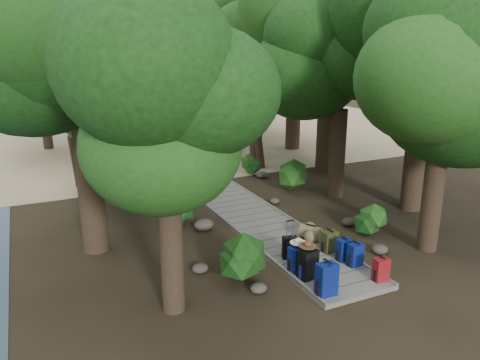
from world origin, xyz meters
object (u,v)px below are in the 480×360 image
backpack_left_a (327,278)px  backpack_right_a (381,268)px  lone_suitcase_on_sand (184,158)px  kayak (95,160)px  backpack_left_b (308,263)px  backpack_right_d (329,240)px  sun_lounger (230,148)px  suitcase_on_boardwalk (290,247)px  duffel_right_khaki (310,232)px  backpack_right_c (344,249)px  backpack_right_b (355,254)px  backpack_left_c (297,257)px

backpack_left_a → backpack_right_a: bearing=-1.0°
lone_suitcase_on_sand → kayak: size_ratio=0.22×
backpack_right_a → backpack_left_b: bearing=154.2°
backpack_right_d → lone_suitcase_on_sand: (-0.41, 10.67, -0.09)m
backpack_right_a → sun_lounger: backpack_right_a is taller
suitcase_on_boardwalk → lone_suitcase_on_sand: 10.60m
duffel_right_khaki → backpack_right_a: bearing=-116.7°
kayak → sun_lounger: sun_lounger is taller
backpack_right_c → kayak: (-4.05, 13.43, -0.26)m
sun_lounger → backpack_right_c: bearing=-99.1°
backpack_right_a → backpack_right_b: (-0.05, 0.86, 0.01)m
kayak → duffel_right_khaki: bearing=-60.5°
suitcase_on_boardwalk → sun_lounger: (3.60, 11.77, -0.09)m
backpack_right_a → backpack_right_b: bearing=97.1°
lone_suitcase_on_sand → kayak: lone_suitcase_on_sand is taller
backpack_left_b → sun_lounger: size_ratio=0.42×
backpack_left_a → lone_suitcase_on_sand: bearing=84.9°
backpack_right_b → suitcase_on_boardwalk: (-1.23, 1.05, -0.03)m
backpack_right_d → kayak: size_ratio=0.21×
backpack_left_c → duffel_right_khaki: bearing=30.9°
backpack_left_b → backpack_right_d: bearing=26.7°
backpack_right_c → kayak: 14.03m
backpack_right_b → sun_lounger: 13.04m
backpack_left_b → lone_suitcase_on_sand: backpack_left_b is taller
backpack_left_a → sun_lounger: backpack_left_a is taller
backpack_left_a → suitcase_on_boardwalk: size_ratio=1.41×
backpack_right_c → backpack_left_a: bearing=-140.9°
suitcase_on_boardwalk → backpack_left_c: bearing=-88.1°
backpack_right_b → backpack_right_c: bearing=95.4°
backpack_left_c → suitcase_on_boardwalk: bearing=56.5°
duffel_right_khaki → suitcase_on_boardwalk: suitcase_on_boardwalk is taller
backpack_left_b → backpack_right_a: backpack_left_b is taller
backpack_left_c → duffel_right_khaki: backpack_left_c is taller
backpack_right_b → kayak: 14.41m
duffel_right_khaki → backpack_right_b: bearing=-117.0°
backpack_right_b → lone_suitcase_on_sand: (-0.49, 11.63, -0.10)m
backpack_left_b → lone_suitcase_on_sand: size_ratio=1.24×
backpack_left_b → suitcase_on_boardwalk: (0.16, 1.09, -0.10)m
backpack_left_b → duffel_right_khaki: (1.31, 1.88, -0.19)m
backpack_right_a → backpack_right_d: backpack_right_d is taller
backpack_right_b → suitcase_on_boardwalk: size_ratio=1.11×
lone_suitcase_on_sand → kayak: bearing=158.5°
kayak → sun_lounger: (6.48, -0.99, 0.16)m
backpack_right_c → duffel_right_khaki: size_ratio=1.03×
backpack_left_c → backpack_right_d: bearing=6.7°
backpack_left_a → duffel_right_khaki: size_ratio=1.37×
kayak → suitcase_on_boardwalk: bearing=-66.3°
backpack_left_b → backpack_right_a: size_ratio=1.28×
backpack_right_c → lone_suitcase_on_sand: bearing=89.9°
backpack_left_a → backpack_left_c: 1.23m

